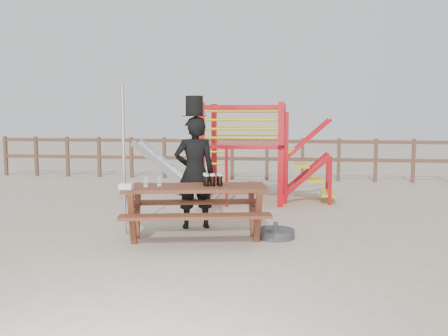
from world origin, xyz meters
TOP-DOWN VIEW (x-y plane):
  - ground at (0.00, 0.00)m, footprint 60.00×60.00m
  - back_fence at (0.00, 7.00)m, footprint 15.09×0.09m
  - playground_fort at (0.12, 3.58)m, footprint 4.71×1.84m
  - picnic_table at (-0.16, -0.07)m, footprint 2.32×1.82m
  - man_with_hat at (-0.33, 0.73)m, footprint 0.77×0.63m
  - metal_pole at (-1.31, 0.12)m, footprint 0.05×0.05m
  - parasol_base at (1.00, 0.22)m, footprint 0.57×0.57m
  - paper_bag at (-1.06, -0.51)m, footprint 0.19×0.15m
  - stout_pints at (0.07, 0.02)m, footprint 0.32×0.27m
  - empty_glasses at (-0.77, -0.19)m, footprint 0.24×0.19m

SIDE VIEW (x-z plane):
  - ground at x=0.00m, z-range 0.00..0.00m
  - parasol_base at x=1.00m, z-range -0.05..0.19m
  - picnic_table at x=-0.16m, z-range 0.11..0.91m
  - back_fence at x=0.00m, z-range 0.14..1.34m
  - paper_bag at x=-1.06m, z-range 0.80..0.88m
  - empty_glasses at x=-0.77m, z-range 0.80..0.95m
  - stout_pints at x=0.07m, z-range 0.80..0.98m
  - man_with_hat at x=-0.33m, z-range -0.11..2.03m
  - playground_fort at x=0.12m, z-range 0.02..2.12m
  - metal_pole at x=-1.31m, z-range 0.00..2.29m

